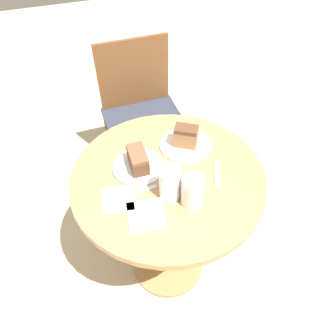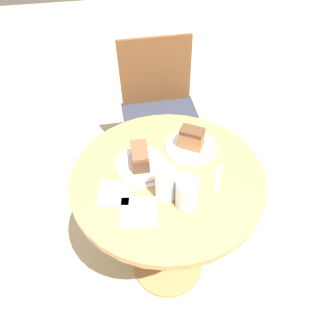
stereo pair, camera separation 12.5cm
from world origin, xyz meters
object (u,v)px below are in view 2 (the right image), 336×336
cake_slice_near (140,156)px  glass_water (166,184)px  chair (160,113)px  glass_lemonade (187,194)px  plate_far (191,147)px  cake_slice_far (192,138)px  plate_near (141,164)px

cake_slice_near → glass_water: glass_water is taller
chair → glass_water: chair is taller
cake_slice_near → glass_lemonade: size_ratio=0.98×
glass_lemonade → plate_far: bearing=73.7°
cake_slice_far → glass_water: (-0.15, -0.23, 0.01)m
cake_slice_near → glass_water: (0.07, -0.17, 0.01)m
glass_water → plate_far: bearing=57.2°
plate_near → glass_water: bearing=-66.6°
plate_near → glass_lemonade: glass_lemonade is taller
cake_slice_far → glass_water: bearing=-122.8°
plate_near → glass_water: glass_water is taller
cake_slice_near → glass_lemonade: (0.14, -0.22, 0.01)m
cake_slice_near → cake_slice_far: 0.23m
cake_slice_near → chair: bearing=74.4°
glass_water → glass_lemonade: bearing=-39.1°
cake_slice_near → glass_lemonade: bearing=-58.1°
chair → plate_near: 0.74m
plate_far → glass_water: glass_water is taller
chair → glass_water: 0.91m
plate_far → glass_water: 0.28m
plate_near → glass_lemonade: 0.27m
cake_slice_near → glass_water: 0.19m
cake_slice_near → glass_lemonade: glass_lemonade is taller
plate_near → cake_slice_far: bearing=15.0°
plate_far → chair: bearing=93.3°
plate_near → chair: bearing=74.4°
chair → cake_slice_near: bearing=-106.3°
cake_slice_far → glass_lemonade: glass_lemonade is taller
glass_lemonade → cake_slice_far: bearing=73.7°
chair → glass_lemonade: chair is taller
cake_slice_far → plate_far: bearing=0.0°
cake_slice_far → glass_lemonade: 0.29m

